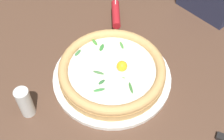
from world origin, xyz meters
name	(u,v)px	position (x,y,z in m)	size (l,w,h in m)	color
ground_plane	(115,93)	(0.00, 0.00, -0.01)	(2.40, 2.40, 0.03)	brown
pizza_plate	(112,77)	(0.01, 0.03, 0.01)	(0.29, 0.29, 0.01)	white
pizza	(112,70)	(0.01, 0.03, 0.03)	(0.26, 0.26, 0.05)	tan
pizza_cutter	(116,9)	(0.13, 0.22, 0.04)	(0.09, 0.15, 0.09)	silver
pepper_shaker	(25,102)	(-0.20, 0.04, 0.04)	(0.03, 0.03, 0.08)	silver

